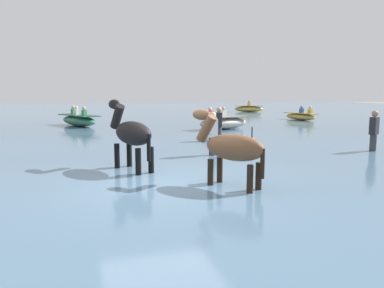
{
  "coord_description": "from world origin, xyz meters",
  "views": [
    {
      "loc": [
        -1.58,
        -7.36,
        2.21
      ],
      "look_at": [
        1.2,
        1.83,
        0.86
      ],
      "focal_mm": 34.96,
      "sensor_mm": 36.0,
      "label": 1
    }
  ],
  "objects_px": {
    "boat_distant_west": "(249,109)",
    "horse_lead_bay": "(231,149)",
    "horse_trailing_black": "(131,135)",
    "person_spectator_far": "(219,127)",
    "boat_mid_channel": "(223,123)",
    "boat_distant_east": "(79,120)",
    "person_onlooker_left": "(212,138)",
    "channel_buoy": "(252,141)",
    "person_wading_close": "(374,135)",
    "boat_mid_outer": "(301,116)"
  },
  "relations": [
    {
      "from": "boat_distant_west",
      "to": "horse_lead_bay",
      "type": "bearing_deg",
      "value": -116.17
    },
    {
      "from": "horse_trailing_black",
      "to": "person_spectator_far",
      "type": "relative_size",
      "value": 1.24
    },
    {
      "from": "boat_mid_channel",
      "to": "boat_distant_east",
      "type": "bearing_deg",
      "value": 150.3
    },
    {
      "from": "horse_trailing_black",
      "to": "person_onlooker_left",
      "type": "distance_m",
      "value": 2.93
    },
    {
      "from": "horse_trailing_black",
      "to": "boat_mid_channel",
      "type": "distance_m",
      "value": 10.26
    },
    {
      "from": "person_spectator_far",
      "to": "channel_buoy",
      "type": "xyz_separation_m",
      "value": [
        0.56,
        -1.7,
        -0.36
      ]
    },
    {
      "from": "person_wading_close",
      "to": "boat_distant_east",
      "type": "bearing_deg",
      "value": 126.87
    },
    {
      "from": "horse_trailing_black",
      "to": "person_spectator_far",
      "type": "distance_m",
      "value": 5.96
    },
    {
      "from": "boat_distant_east",
      "to": "person_onlooker_left",
      "type": "xyz_separation_m",
      "value": [
        3.73,
        -11.02,
        0.2
      ]
    },
    {
      "from": "horse_lead_bay",
      "to": "person_spectator_far",
      "type": "bearing_deg",
      "value": 70.96
    },
    {
      "from": "boat_mid_outer",
      "to": "channel_buoy",
      "type": "xyz_separation_m",
      "value": [
        -8.33,
        -9.88,
        -0.1
      ]
    },
    {
      "from": "horse_trailing_black",
      "to": "boat_distant_west",
      "type": "bearing_deg",
      "value": 58.58
    },
    {
      "from": "person_onlooker_left",
      "to": "horse_lead_bay",
      "type": "bearing_deg",
      "value": -104.35
    },
    {
      "from": "horse_lead_bay",
      "to": "person_wading_close",
      "type": "height_order",
      "value": "horse_lead_bay"
    },
    {
      "from": "horse_lead_bay",
      "to": "boat_mid_outer",
      "type": "height_order",
      "value": "horse_lead_bay"
    },
    {
      "from": "horse_trailing_black",
      "to": "boat_mid_outer",
      "type": "bearing_deg",
      "value": 44.65
    },
    {
      "from": "horse_lead_bay",
      "to": "boat_distant_west",
      "type": "height_order",
      "value": "horse_lead_bay"
    },
    {
      "from": "boat_distant_east",
      "to": "person_onlooker_left",
      "type": "bearing_deg",
      "value": -71.32
    },
    {
      "from": "boat_mid_channel",
      "to": "boat_mid_outer",
      "type": "bearing_deg",
      "value": 30.29
    },
    {
      "from": "horse_lead_bay",
      "to": "channel_buoy",
      "type": "bearing_deg",
      "value": 60.01
    },
    {
      "from": "horse_lead_bay",
      "to": "boat_distant_east",
      "type": "xyz_separation_m",
      "value": [
        -2.81,
        14.59,
        -0.42
      ]
    },
    {
      "from": "horse_lead_bay",
      "to": "horse_trailing_black",
      "type": "distance_m",
      "value": 2.71
    },
    {
      "from": "horse_trailing_black",
      "to": "boat_distant_west",
      "type": "distance_m",
      "value": 26.46
    },
    {
      "from": "channel_buoy",
      "to": "horse_trailing_black",
      "type": "bearing_deg",
      "value": -148.19
    },
    {
      "from": "boat_distant_east",
      "to": "person_spectator_far",
      "type": "bearing_deg",
      "value": -57.34
    },
    {
      "from": "person_spectator_far",
      "to": "person_wading_close",
      "type": "bearing_deg",
      "value": -45.64
    },
    {
      "from": "boat_mid_channel",
      "to": "boat_distant_west",
      "type": "distance_m",
      "value": 16.22
    },
    {
      "from": "horse_lead_bay",
      "to": "horse_trailing_black",
      "type": "relative_size",
      "value": 0.92
    },
    {
      "from": "boat_distant_east",
      "to": "person_wading_close",
      "type": "relative_size",
      "value": 2.13
    },
    {
      "from": "boat_mid_channel",
      "to": "boat_distant_west",
      "type": "relative_size",
      "value": 1.08
    },
    {
      "from": "boat_distant_west",
      "to": "person_onlooker_left",
      "type": "xyz_separation_m",
      "value": [
        -11.24,
        -21.16,
        0.22
      ]
    },
    {
      "from": "person_onlooker_left",
      "to": "channel_buoy",
      "type": "height_order",
      "value": "person_onlooker_left"
    },
    {
      "from": "horse_trailing_black",
      "to": "channel_buoy",
      "type": "relative_size",
      "value": 3.03
    },
    {
      "from": "boat_mid_channel",
      "to": "boat_distant_west",
      "type": "xyz_separation_m",
      "value": [
        8.08,
        14.07,
        -0.03
      ]
    },
    {
      "from": "boat_mid_channel",
      "to": "person_wading_close",
      "type": "bearing_deg",
      "value": -76.16
    },
    {
      "from": "boat_distant_west",
      "to": "channel_buoy",
      "type": "distance_m",
      "value": 21.87
    },
    {
      "from": "boat_mid_outer",
      "to": "horse_trailing_black",
      "type": "bearing_deg",
      "value": -135.35
    },
    {
      "from": "horse_lead_bay",
      "to": "horse_trailing_black",
      "type": "height_order",
      "value": "horse_trailing_black"
    },
    {
      "from": "boat_mid_channel",
      "to": "person_onlooker_left",
      "type": "relative_size",
      "value": 1.84
    },
    {
      "from": "boat_distant_east",
      "to": "channel_buoy",
      "type": "bearing_deg",
      "value": -59.61
    },
    {
      "from": "horse_lead_bay",
      "to": "boat_distant_west",
      "type": "relative_size",
      "value": 0.67
    },
    {
      "from": "person_wading_close",
      "to": "channel_buoy",
      "type": "bearing_deg",
      "value": 146.33
    },
    {
      "from": "horse_lead_bay",
      "to": "boat_distant_east",
      "type": "distance_m",
      "value": 14.87
    },
    {
      "from": "horse_trailing_black",
      "to": "person_spectator_far",
      "type": "height_order",
      "value": "horse_trailing_black"
    },
    {
      "from": "person_spectator_far",
      "to": "person_wading_close",
      "type": "relative_size",
      "value": 1.0
    },
    {
      "from": "boat_mid_outer",
      "to": "boat_mid_channel",
      "type": "bearing_deg",
      "value": -149.71
    },
    {
      "from": "horse_lead_bay",
      "to": "boat_mid_channel",
      "type": "distance_m",
      "value": 11.42
    },
    {
      "from": "boat_distant_east",
      "to": "person_spectator_far",
      "type": "height_order",
      "value": "person_spectator_far"
    },
    {
      "from": "horse_trailing_black",
      "to": "channel_buoy",
      "type": "height_order",
      "value": "horse_trailing_black"
    },
    {
      "from": "horse_trailing_black",
      "to": "person_wading_close",
      "type": "xyz_separation_m",
      "value": [
        7.64,
        0.68,
        -0.32
      ]
    }
  ]
}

